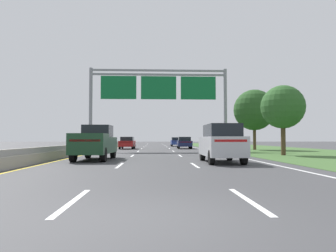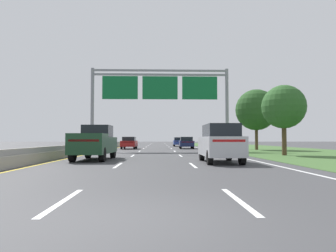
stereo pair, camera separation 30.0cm
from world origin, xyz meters
TOP-DOWN VIEW (x-y plane):
  - ground_plane at (0.00, 35.00)m, footprint 220.00×220.00m
  - lane_striping at (0.00, 34.54)m, footprint 11.96×106.00m
  - grass_verge_right at (13.95, 35.00)m, footprint 14.00×110.00m
  - median_barrier_concrete at (-6.60, 35.00)m, footprint 0.60×110.00m
  - overhead_sign_gantry at (0.30, 29.33)m, footprint 15.06×0.42m
  - pickup_truck_darkgreen at (-3.86, 14.93)m, footprint 2.12×5.44m
  - car_blue_right_lane_sedan at (3.65, 50.36)m, footprint 1.85×4.41m
  - car_navy_right_lane_sedan at (3.85, 37.28)m, footprint 1.94×4.45m
  - car_red_left_lane_sedan at (-3.67, 36.35)m, footprint 1.89×4.43m
  - car_silver_right_lane_suv at (3.56, 12.31)m, footprint 1.94×4.72m
  - roadside_tree_near at (10.07, 19.64)m, footprint 3.45×3.45m
  - roadside_tree_mid at (11.75, 32.20)m, footprint 4.87×4.87m

SIDE VIEW (x-z plane):
  - ground_plane at x=0.00m, z-range 0.00..0.00m
  - lane_striping at x=0.00m, z-range 0.00..0.01m
  - grass_verge_right at x=13.95m, z-range 0.00..0.02m
  - median_barrier_concrete at x=-6.60m, z-range -0.07..0.78m
  - car_blue_right_lane_sedan at x=3.65m, z-range 0.03..1.60m
  - car_navy_right_lane_sedan at x=3.85m, z-range 0.03..1.60m
  - car_red_left_lane_sedan at x=-3.67m, z-range 0.03..1.60m
  - pickup_truck_darkgreen at x=-3.86m, z-range -0.03..2.17m
  - car_silver_right_lane_suv at x=3.56m, z-range 0.04..2.15m
  - roadside_tree_near at x=10.07m, z-range 1.04..6.63m
  - roadside_tree_mid at x=11.75m, z-range 1.15..8.35m
  - overhead_sign_gantry at x=0.30m, z-range 1.93..10.95m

